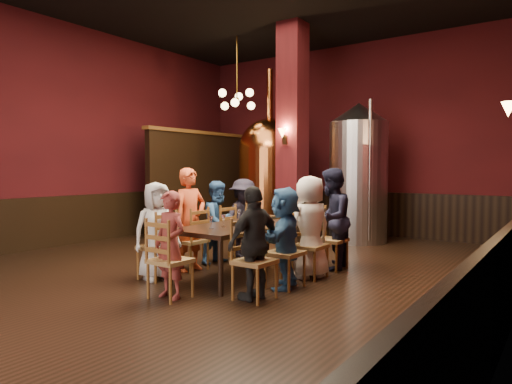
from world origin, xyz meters
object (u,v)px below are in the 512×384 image
Objects in this scene: dining_table at (248,227)px; person_2 at (219,222)px; person_0 at (157,231)px; copper_kettle at (270,175)px; rose_vase at (289,202)px; person_1 at (190,219)px; steel_vessel at (358,173)px.

dining_table is 0.91m from person_2.
copper_kettle is (-1.10, 4.58, 0.72)m from person_0.
rose_vase is at bearing -51.35° from copper_kettle.
person_0 is 0.35× the size of copper_kettle.
dining_table is 1.31m from person_0.
person_1 reaches higher than person_0.
steel_vessel reaches higher than dining_table.
person_1 reaches higher than rose_vase.
copper_kettle is 1.32× the size of steel_vessel.
person_0 is at bearing -76.53° from copper_kettle.
steel_vessel is at bearing 88.46° from dining_table.
person_2 is at bearing -70.94° from copper_kettle.
copper_kettle reaches higher than person_1.
person_0 is at bearing -102.45° from steel_vessel.
copper_kettle is at bearing 33.90° from person_0.
dining_table is at bearing -96.35° from rose_vase.
person_1 is 4.24m from steel_vessel.
dining_table is 1.77× the size of person_0.
rose_vase is (2.08, -2.60, -0.40)m from copper_kettle.
steel_vessel is (1.03, 4.05, 0.68)m from person_1.
dining_table is 1.05m from rose_vase.
steel_vessel is at bearing -16.23° from person_2.
copper_kettle is 3.35m from rose_vase.
person_0 is 3.53× the size of rose_vase.
person_0 is at bearing -130.36° from dining_table.
person_1 is 1.16× the size of person_2.
copper_kettle is (-1.97, 3.60, 0.72)m from dining_table.
person_2 is 3.51m from copper_kettle.
copper_kettle is 2.15m from steel_vessel.
steel_vessel is (1.04, 4.72, 0.78)m from person_0.
dining_table is at bearing -111.89° from person_2.
person_0 reaches higher than dining_table.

